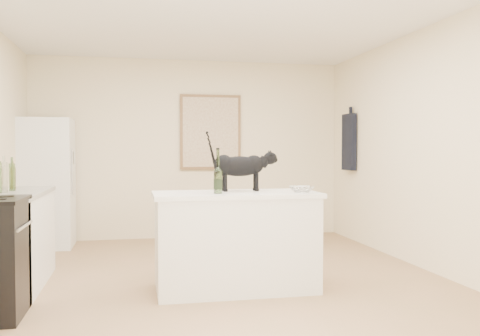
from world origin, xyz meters
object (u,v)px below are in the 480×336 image
object	(u,v)px
fridge	(46,183)
wine_bottle	(218,173)
black_cat	(239,169)
glass_bowl	(302,189)

from	to	relation	value
fridge	wine_bottle	distance (m)	3.25
black_cat	wine_bottle	distance (m)	0.34
fridge	glass_bowl	xyz separation A→B (m)	(2.63, -2.70, 0.08)
fridge	glass_bowl	size ratio (longest dim) A/B	7.34
black_cat	wine_bottle	world-z (taller)	black_cat
black_cat	glass_bowl	xyz separation A→B (m)	(0.52, -0.28, -0.18)
black_cat	wine_bottle	bearing A→B (deg)	-135.12
fridge	wine_bottle	bearing A→B (deg)	-54.81
black_cat	glass_bowl	world-z (taller)	black_cat
black_cat	glass_bowl	bearing A→B (deg)	-27.21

